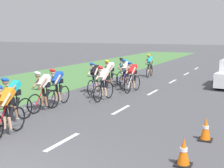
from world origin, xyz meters
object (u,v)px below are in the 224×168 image
object	(u,v)px
cyclist_third	(43,90)
cyclist_fifth	(103,82)
cyclist_eleventh	(150,65)
traffic_cone_near	(184,152)
cyclist_eighth	(109,74)
traffic_cone_mid	(206,129)
cyclist_lead	(6,109)
cyclist_tenth	(125,73)
cyclist_ninth	(124,70)
cyclist_second	(12,99)
cyclist_sixth	(132,76)
cyclist_seventh	(94,77)
cyclist_fourth	(57,86)

from	to	relation	value
cyclist_third	cyclist_fifth	distance (m)	2.92
cyclist_eleventh	traffic_cone_near	world-z (taller)	cyclist_eleventh
cyclist_eighth	traffic_cone_mid	bearing A→B (deg)	-47.46
cyclist_third	traffic_cone_mid	size ratio (longest dim) A/B	2.68
cyclist_lead	cyclist_tenth	size ratio (longest dim) A/B	1.00
cyclist_ninth	traffic_cone_near	size ratio (longest dim) A/B	2.69
cyclist_lead	cyclist_second	world-z (taller)	same
cyclist_lead	cyclist_ninth	distance (m)	10.20
cyclist_second	cyclist_eighth	size ratio (longest dim) A/B	1.00
cyclist_sixth	traffic_cone_near	xyz separation A→B (m)	(4.26, -7.88, -0.48)
cyclist_ninth	traffic_cone_mid	distance (m)	10.08
cyclist_lead	cyclist_second	xyz separation A→B (m)	(-0.79, 1.15, 0.00)
cyclist_seventh	cyclist_ninth	size ratio (longest dim) A/B	1.00
cyclist_tenth	traffic_cone_mid	bearing A→B (deg)	-53.59
cyclist_sixth	cyclist_eleventh	distance (m)	5.70
cyclist_fourth	cyclist_tenth	xyz separation A→B (m)	(0.78, 5.34, 0.00)
cyclist_tenth	cyclist_eleventh	size ratio (longest dim) A/B	1.00
cyclist_fifth	cyclist_seventh	xyz separation A→B (m)	(-1.11, 1.27, 0.00)
cyclist_fifth	traffic_cone_near	bearing A→B (deg)	-49.61
cyclist_second	cyclist_eleventh	xyz separation A→B (m)	(0.59, 12.40, 0.00)
cyclist_second	cyclist_sixth	bearing A→B (deg)	77.32
cyclist_lead	cyclist_tenth	bearing A→B (deg)	90.88
cyclist_ninth	traffic_cone_near	distance (m)	11.62
traffic_cone_mid	cyclist_eleventh	bearing A→B (deg)	114.93
cyclist_second	cyclist_fifth	world-z (taller)	same
cyclist_lead	cyclist_sixth	distance (m)	7.96
cyclist_sixth	cyclist_seventh	size ratio (longest dim) A/B	1.00
cyclist_eighth	cyclist_ninth	world-z (taller)	same
cyclist_fifth	cyclist_ninth	xyz separation A→B (m)	(-1.00, 4.65, 0.00)
cyclist_fifth	cyclist_eleventh	size ratio (longest dim) A/B	1.00
cyclist_ninth	cyclist_sixth	bearing A→B (deg)	-58.03
cyclist_sixth	cyclist_tenth	bearing A→B (deg)	124.87
cyclist_seventh	traffic_cone_mid	distance (m)	7.67
cyclist_third	cyclist_sixth	xyz separation A→B (m)	(1.58, 5.07, 0.00)
cyclist_fifth	cyclist_seventh	size ratio (longest dim) A/B	1.00
cyclist_second	traffic_cone_near	world-z (taller)	cyclist_second
cyclist_fourth	cyclist_eleventh	world-z (taller)	same
cyclist_third	cyclist_fifth	bearing A→B (deg)	66.12
cyclist_seventh	cyclist_fourth	bearing A→B (deg)	-92.76
cyclist_eighth	traffic_cone_mid	distance (m)	8.77
cyclist_fifth	traffic_cone_near	distance (m)	7.21
cyclist_third	cyclist_eleventh	xyz separation A→B (m)	(0.64, 10.70, 0.00)
traffic_cone_near	cyclist_tenth	bearing A→B (deg)	119.34
cyclist_sixth	cyclist_seventh	bearing A→B (deg)	-143.05
cyclist_second	cyclist_fourth	xyz separation A→B (m)	(-0.13, 2.70, 0.00)
cyclist_second	traffic_cone_near	size ratio (longest dim) A/B	2.69
cyclist_lead	traffic_cone_near	xyz separation A→B (m)	(4.99, 0.04, -0.48)
cyclist_third	cyclist_lead	bearing A→B (deg)	-73.39
traffic_cone_mid	cyclist_ninth	bearing A→B (deg)	125.48
cyclist_fourth	cyclist_ninth	world-z (taller)	same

